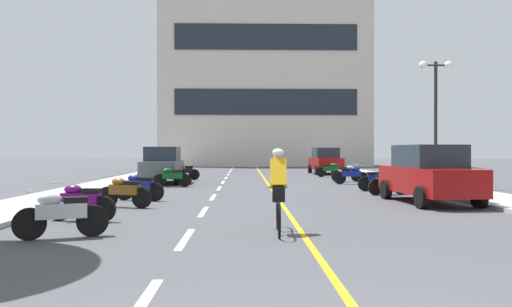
{
  "coord_description": "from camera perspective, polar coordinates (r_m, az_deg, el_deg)",
  "views": [
    {
      "loc": [
        -0.9,
        -3.14,
        1.66
      ],
      "look_at": [
        -0.42,
        16.97,
        1.52
      ],
      "focal_mm": 34.28,
      "sensor_mm": 36.0,
      "label": 1
    }
  ],
  "objects": [
    {
      "name": "ground_plane",
      "position": [
        24.22,
        0.77,
        -3.52
      ],
      "size": [
        140.0,
        140.0,
        0.0
      ],
      "primitive_type": "plane",
      "color": "#47474C"
    },
    {
      "name": "parked_car_far",
      "position": [
        34.2,
        8.1,
        -0.84
      ],
      "size": [
        2.03,
        4.25,
        1.82
      ],
      "color": "black",
      "rests_on": "ground"
    },
    {
      "name": "motorcycle_7",
      "position": [
        22.14,
        -9.77,
        -2.67
      ],
      "size": [
        1.69,
        0.61,
        0.92
      ],
      "color": "black",
      "rests_on": "ground"
    },
    {
      "name": "motorcycle_6",
      "position": [
        20.34,
        14.16,
        -2.95
      ],
      "size": [
        1.7,
        0.6,
        0.92
      ],
      "color": "black",
      "rests_on": "ground"
    },
    {
      "name": "lane_dash_4",
      "position": [
        21.24,
        -4.34,
        -4.07
      ],
      "size": [
        0.14,
        2.2,
        0.01
      ],
      "primitive_type": "cube",
      "color": "silver",
      "rests_on": "ground"
    },
    {
      "name": "office_building",
      "position": [
        52.17,
        1.03,
        10.36
      ],
      "size": [
        21.45,
        6.51,
        21.36
      ],
      "color": "beige",
      "rests_on": "ground"
    },
    {
      "name": "lane_dash_9",
      "position": [
        41.19,
        -2.89,
        -1.9
      ],
      "size": [
        0.14,
        2.2,
        0.01
      ],
      "primitive_type": "cube",
      "color": "silver",
      "rests_on": "ground"
    },
    {
      "name": "parked_car_near",
      "position": [
        16.17,
        19.48,
        -2.25
      ],
      "size": [
        2.16,
        4.31,
        1.82
      ],
      "color": "black",
      "rests_on": "ground"
    },
    {
      "name": "motorcycle_8",
      "position": [
        24.09,
        11.08,
        -2.42
      ],
      "size": [
        1.7,
        0.6,
        0.92
      ],
      "color": "black",
      "rests_on": "ground"
    },
    {
      "name": "lane_dash_3",
      "position": [
        17.26,
        -5.03,
        -5.1
      ],
      "size": [
        0.14,
        2.2,
        0.01
      ],
      "primitive_type": "cube",
      "color": "silver",
      "rests_on": "ground"
    },
    {
      "name": "motorcycle_2",
      "position": [
        12.09,
        -19.79,
        -5.25
      ],
      "size": [
        1.69,
        0.63,
        0.92
      ],
      "color": "black",
      "rests_on": "ground"
    },
    {
      "name": "motorcycle_1",
      "position": [
        9.92,
        -21.81,
        -6.49
      ],
      "size": [
        1.63,
        0.81,
        0.92
      ],
      "color": "black",
      "rests_on": "ground"
    },
    {
      "name": "motorcycle_3",
      "position": [
        14.58,
        -15.1,
        -4.27
      ],
      "size": [
        1.64,
        0.78,
        0.92
      ],
      "color": "black",
      "rests_on": "ground"
    },
    {
      "name": "centre_line_yellow",
      "position": [
        27.22,
        1.06,
        -3.08
      ],
      "size": [
        0.12,
        66.0,
        0.01
      ],
      "primitive_type": "cube",
      "color": "gold",
      "rests_on": "ground"
    },
    {
      "name": "motorcycle_11",
      "position": [
        30.23,
        8.7,
        -1.85
      ],
      "size": [
        1.69,
        0.63,
        0.92
      ],
      "color": "black",
      "rests_on": "ground"
    },
    {
      "name": "lane_dash_8",
      "position": [
        37.2,
        -3.06,
        -2.15
      ],
      "size": [
        0.14,
        2.2,
        0.01
      ],
      "primitive_type": "cube",
      "color": "silver",
      "rests_on": "ground"
    },
    {
      "name": "curb_right",
      "position": [
        28.37,
        15.25,
        -2.84
      ],
      "size": [
        2.4,
        72.0,
        0.12
      ],
      "primitive_type": "cube",
      "color": "#A8A8A3",
      "rests_on": "ground"
    },
    {
      "name": "motorcycle_10",
      "position": [
        27.42,
        -8.38,
        -2.08
      ],
      "size": [
        1.7,
        0.6,
        0.92
      ],
      "color": "black",
      "rests_on": "ground"
    },
    {
      "name": "parked_car_mid",
      "position": [
        24.78,
        -10.82,
        -1.32
      ],
      "size": [
        2.01,
        4.24,
        1.82
      ],
      "color": "black",
      "rests_on": "ground"
    },
    {
      "name": "curb_left",
      "position": [
        27.91,
        -14.42,
        -2.89
      ],
      "size": [
        2.4,
        72.0,
        0.12
      ],
      "primitive_type": "cube",
      "color": "#A8A8A3",
      "rests_on": "ground"
    },
    {
      "name": "lane_dash_2",
      "position": [
        13.29,
        -6.15,
        -6.75
      ],
      "size": [
        0.14,
        2.2,
        0.01
      ],
      "primitive_type": "cube",
      "color": "silver",
      "rests_on": "ground"
    },
    {
      "name": "lane_dash_10",
      "position": [
        45.19,
        -2.75,
        -1.69
      ],
      "size": [
        0.14,
        2.2,
        0.01
      ],
      "primitive_type": "cube",
      "color": "silver",
      "rests_on": "ground"
    },
    {
      "name": "lane_dash_11",
      "position": [
        49.18,
        -2.64,
        -1.52
      ],
      "size": [
        0.14,
        2.2,
        0.01
      ],
      "primitive_type": "cube",
      "color": "silver",
      "rests_on": "ground"
    },
    {
      "name": "motorcycle_9",
      "position": [
        25.97,
        10.57,
        -2.22
      ],
      "size": [
        1.69,
        0.63,
        0.92
      ],
      "color": "black",
      "rests_on": "ground"
    },
    {
      "name": "motorcycle_4",
      "position": [
        16.44,
        -13.47,
        -3.74
      ],
      "size": [
        1.66,
        0.72,
        0.92
      ],
      "color": "black",
      "rests_on": "ground"
    },
    {
      "name": "street_lamp_mid",
      "position": [
        22.56,
        20.23,
        6.41
      ],
      "size": [
        1.46,
        0.36,
        5.38
      ],
      "color": "black",
      "rests_on": "curb_right"
    },
    {
      "name": "lane_dash_7",
      "position": [
        33.2,
        -3.26,
        -2.45
      ],
      "size": [
        0.14,
        2.2,
        0.01
      ],
      "primitive_type": "cube",
      "color": "silver",
      "rests_on": "ground"
    },
    {
      "name": "lane_dash_0",
      "position": [
        5.52,
        -13.43,
        -17.08
      ],
      "size": [
        0.14,
        2.2,
        0.01
      ],
      "primitive_type": "cube",
      "color": "silver",
      "rests_on": "ground"
    },
    {
      "name": "cyclist_rider",
      "position": [
        9.75,
        2.62,
        -4.13
      ],
      "size": [
        0.42,
        1.77,
        1.71
      ],
      "color": "black",
      "rests_on": "ground"
    },
    {
      "name": "motorcycle_5",
      "position": [
        18.79,
        15.2,
        -3.23
      ],
      "size": [
        1.64,
        0.79,
        0.92
      ],
      "color": "black",
      "rests_on": "ground"
    },
    {
      "name": "lane_dash_6",
      "position": [
        29.21,
        -3.52,
        -2.84
      ],
      "size": [
        0.14,
        2.2,
        0.01
      ],
      "primitive_type": "cube",
      "color": "silver",
      "rests_on": "ground"
    },
    {
      "name": "lane_dash_5",
      "position": [
        25.22,
        -3.87,
        -3.36
      ],
      "size": [
        0.14,
        2.2,
        0.01
      ],
      "primitive_type": "cube",
      "color": "silver",
      "rests_on": "ground"
    },
    {
      "name": "lane_dash_1",
      "position": [
        9.36,
        -8.22,
        -9.79
      ],
      "size": [
        0.14,
        2.2,
        0.01
      ],
      "primitive_type": "cube",
      "color": "silver",
      "rests_on": "ground"
    }
  ]
}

